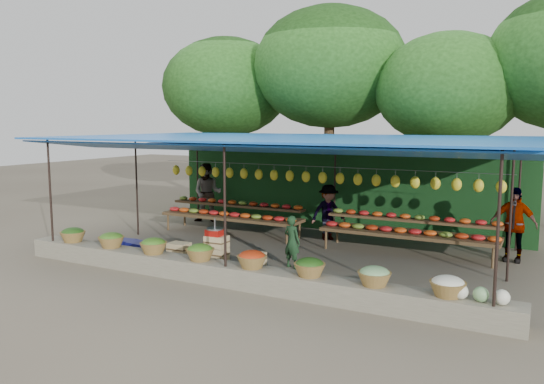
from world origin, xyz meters
The scene contains 16 objects.
ground centered at (0.00, 0.00, 0.00)m, with size 60.00×60.00×0.00m, color brown.
stone_curb centered at (0.00, -2.75, 0.20)m, with size 10.60×0.55×0.40m, color #646150.
stall_canopy centered at (0.00, 0.07, 2.67)m, with size 10.80×6.60×2.82m.
produce_baskets centered at (-0.10, -2.75, 0.56)m, with size 8.98×0.58×0.34m.
netting_backdrop centered at (0.00, 3.15, 1.25)m, with size 10.60×0.06×2.50m, color #1A4A1F.
tree_row centered at (0.50, 6.09, 4.70)m, with size 16.51×5.50×7.12m.
fruit_table_left centered at (-2.49, 1.35, 0.61)m, with size 4.21×0.95×0.93m.
fruit_table_right centered at (2.51, 1.35, 0.61)m, with size 4.21×0.95×0.93m.
crate_counter centered at (-0.77, -2.08, 0.31)m, with size 2.35×0.34×0.77m.
weighing_scale centered at (-0.79, -2.08, 0.86)m, with size 0.35×0.35×0.38m.
vendor_seated centered at (0.55, -1.08, 0.58)m, with size 0.42×0.28×1.16m, color #1B3C1F.
customer_left centered at (-4.11, 2.47, 0.94)m, with size 0.91×0.71×1.88m, color slate.
customer_mid centered at (0.21, 1.89, 0.75)m, with size 0.97×0.56×1.50m, color slate.
customer_right centered at (4.78, 1.75, 0.86)m, with size 1.00×0.42×1.71m, color slate.
blue_crate_front centered at (-3.11, -1.85, 0.17)m, with size 0.56×0.40×0.33m, color navy.
blue_crate_back centered at (-3.68, -1.73, 0.16)m, with size 0.53×0.38×0.32m, color navy.
Camera 1 is at (5.42, -11.28, 3.16)m, focal length 35.00 mm.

